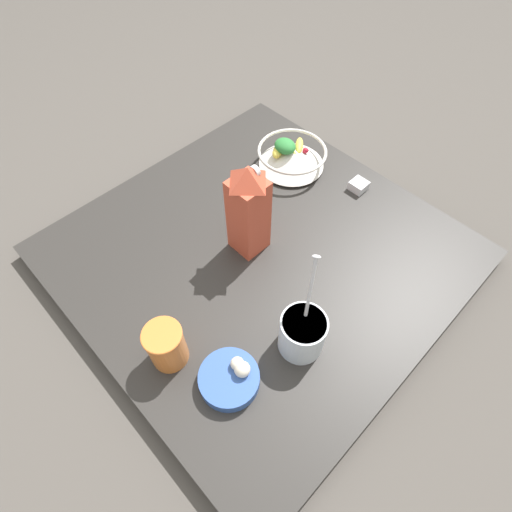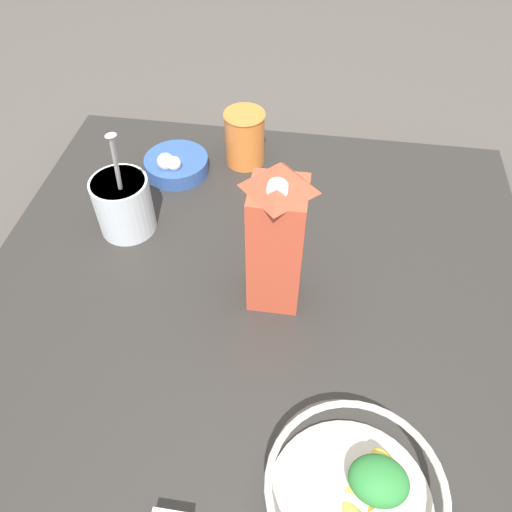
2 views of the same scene
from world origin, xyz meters
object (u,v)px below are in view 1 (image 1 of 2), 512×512
object	(u,v)px
garlic_bowl	(230,378)
drinking_cup	(166,345)
yogurt_tub	(302,332)
spice_jar	(358,186)
milk_carton	(248,210)
fruit_bowl	(291,156)

from	to	relation	value
garlic_bowl	drinking_cup	bearing A→B (deg)	23.34
yogurt_tub	garlic_bowl	world-z (taller)	yogurt_tub
spice_jar	garlic_bowl	distance (m)	0.73
milk_carton	yogurt_tub	distance (m)	0.34
garlic_bowl	milk_carton	bearing A→B (deg)	-49.90
milk_carton	fruit_bowl	bearing A→B (deg)	-66.57
drinking_cup	milk_carton	bearing A→B (deg)	-72.99
spice_jar	fruit_bowl	bearing A→B (deg)	18.43
milk_carton	drinking_cup	distance (m)	0.39
yogurt_tub	drinking_cup	size ratio (longest dim) A/B	2.17
drinking_cup	garlic_bowl	world-z (taller)	drinking_cup
milk_carton	drinking_cup	xyz separation A→B (m)	(-0.11, 0.37, -0.08)
fruit_bowl	garlic_bowl	bearing A→B (deg)	122.20
fruit_bowl	milk_carton	world-z (taller)	milk_carton
milk_carton	spice_jar	bearing A→B (deg)	-101.53
yogurt_tub	drinking_cup	xyz separation A→B (m)	(0.19, 0.24, -0.00)
drinking_cup	spice_jar	xyz separation A→B (m)	(0.03, -0.77, -0.05)
garlic_bowl	yogurt_tub	bearing A→B (deg)	-105.53
milk_carton	spice_jar	xyz separation A→B (m)	(-0.08, -0.40, -0.13)
fruit_bowl	yogurt_tub	bearing A→B (deg)	134.85
yogurt_tub	spice_jar	world-z (taller)	yogurt_tub
fruit_bowl	yogurt_tub	distance (m)	0.64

